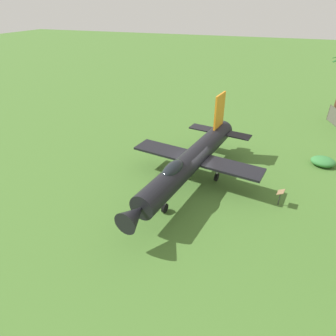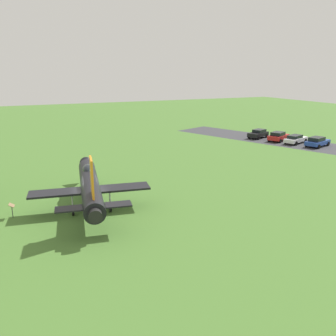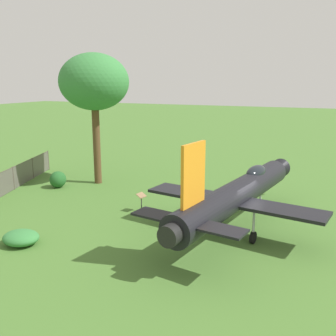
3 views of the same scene
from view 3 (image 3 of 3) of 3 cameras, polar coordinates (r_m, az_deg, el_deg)
ground_plane at (r=21.05m, az=10.08°, el=-8.99°), size 200.00×200.00×0.00m
display_jet at (r=20.70m, az=10.68°, el=-3.57°), size 9.61×14.33×5.34m
shade_tree at (r=29.22m, az=-11.03°, el=12.42°), size 5.20×5.04×9.81m
shrub_near_fence at (r=29.48m, az=-16.18°, el=-1.66°), size 1.16×1.27×1.23m
shrub_by_tree at (r=20.10m, az=-21.19°, el=-9.72°), size 1.83×1.57×0.69m
info_plaque at (r=23.20m, az=-4.02°, el=-4.48°), size 0.50×0.66×1.14m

